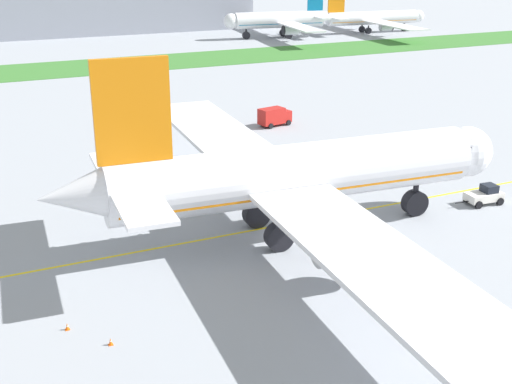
{
  "coord_description": "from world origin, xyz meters",
  "views": [
    {
      "loc": [
        -29.75,
        -57.67,
        28.34
      ],
      "look_at": [
        -1.91,
        1.77,
        4.16
      ],
      "focal_mm": 47.2,
      "sensor_mm": 36.0,
      "label": 1
    }
  ],
  "objects_px": {
    "traffic_cone_starboard_wing": "(67,326)",
    "parked_airliner_far_left": "(281,20)",
    "pushback_tug": "(485,195)",
    "service_truck_fuel_bowser": "(274,116)",
    "airliner_foreground": "(290,175)",
    "parked_airliner_far_centre": "(371,18)",
    "ground_crew_wingwalker_port": "(495,358)",
    "traffic_cone_port_wing": "(111,342)"
  },
  "relations": [
    {
      "from": "pushback_tug",
      "to": "traffic_cone_port_wing",
      "type": "relative_size",
      "value": 10.62
    },
    {
      "from": "airliner_foreground",
      "to": "traffic_cone_port_wing",
      "type": "relative_size",
      "value": 130.12
    },
    {
      "from": "pushback_tug",
      "to": "traffic_cone_port_wing",
      "type": "height_order",
      "value": "pushback_tug"
    },
    {
      "from": "traffic_cone_starboard_wing",
      "to": "ground_crew_wingwalker_port",
      "type": "bearing_deg",
      "value": -34.62
    },
    {
      "from": "ground_crew_wingwalker_port",
      "to": "service_truck_fuel_bowser",
      "type": "xyz_separation_m",
      "value": [
        16.57,
        67.92,
        0.67
      ]
    },
    {
      "from": "ground_crew_wingwalker_port",
      "to": "parked_airliner_far_centre",
      "type": "bearing_deg",
      "value": 58.36
    },
    {
      "from": "pushback_tug",
      "to": "ground_crew_wingwalker_port",
      "type": "xyz_separation_m",
      "value": [
        -22.64,
        -25.46,
        -0.07
      ]
    },
    {
      "from": "service_truck_fuel_bowser",
      "to": "parked_airliner_far_left",
      "type": "distance_m",
      "value": 112.7
    },
    {
      "from": "traffic_cone_port_wing",
      "to": "traffic_cone_starboard_wing",
      "type": "bearing_deg",
      "value": 125.82
    },
    {
      "from": "service_truck_fuel_bowser",
      "to": "pushback_tug",
      "type": "bearing_deg",
      "value": -81.86
    },
    {
      "from": "airliner_foreground",
      "to": "ground_crew_wingwalker_port",
      "type": "distance_m",
      "value": 27.89
    },
    {
      "from": "pushback_tug",
      "to": "traffic_cone_starboard_wing",
      "type": "xyz_separation_m",
      "value": [
        -49.06,
        -7.22,
        -0.76
      ]
    },
    {
      "from": "airliner_foreground",
      "to": "parked_airliner_far_left",
      "type": "distance_m",
      "value": 157.31
    },
    {
      "from": "traffic_cone_starboard_wing",
      "to": "parked_airliner_far_centre",
      "type": "relative_size",
      "value": 0.01
    },
    {
      "from": "ground_crew_wingwalker_port",
      "to": "traffic_cone_starboard_wing",
      "type": "bearing_deg",
      "value": 145.38
    },
    {
      "from": "airliner_foreground",
      "to": "parked_airliner_far_left",
      "type": "xyz_separation_m",
      "value": [
        70.74,
        140.5,
        -0.93
      ]
    },
    {
      "from": "pushback_tug",
      "to": "parked_airliner_far_centre",
      "type": "bearing_deg",
      "value": 60.46
    },
    {
      "from": "traffic_cone_starboard_wing",
      "to": "parked_airliner_far_left",
      "type": "height_order",
      "value": "parked_airliner_far_left"
    },
    {
      "from": "airliner_foreground",
      "to": "traffic_cone_starboard_wing",
      "type": "height_order",
      "value": "airliner_foreground"
    },
    {
      "from": "ground_crew_wingwalker_port",
      "to": "airliner_foreground",
      "type": "bearing_deg",
      "value": 94.26
    },
    {
      "from": "traffic_cone_port_wing",
      "to": "service_truck_fuel_bowser",
      "type": "bearing_deg",
      "value": 52.8
    },
    {
      "from": "service_truck_fuel_bowser",
      "to": "traffic_cone_port_wing",
      "type": "bearing_deg",
      "value": -127.2
    },
    {
      "from": "pushback_tug",
      "to": "service_truck_fuel_bowser",
      "type": "bearing_deg",
      "value": 98.14
    },
    {
      "from": "traffic_cone_port_wing",
      "to": "service_truck_fuel_bowser",
      "type": "height_order",
      "value": "service_truck_fuel_bowser"
    },
    {
      "from": "airliner_foreground",
      "to": "service_truck_fuel_bowser",
      "type": "bearing_deg",
      "value": 65.43
    },
    {
      "from": "parked_airliner_far_left",
      "to": "airliner_foreground",
      "type": "bearing_deg",
      "value": -116.72
    },
    {
      "from": "pushback_tug",
      "to": "parked_airliner_far_centre",
      "type": "distance_m",
      "value": 162.22
    },
    {
      "from": "service_truck_fuel_bowser",
      "to": "parked_airliner_far_centre",
      "type": "height_order",
      "value": "parked_airliner_far_centre"
    },
    {
      "from": "service_truck_fuel_bowser",
      "to": "parked_airliner_far_left",
      "type": "relative_size",
      "value": 0.1
    },
    {
      "from": "traffic_cone_port_wing",
      "to": "parked_airliner_far_centre",
      "type": "relative_size",
      "value": 0.01
    },
    {
      "from": "ground_crew_wingwalker_port",
      "to": "service_truck_fuel_bowser",
      "type": "distance_m",
      "value": 69.92
    },
    {
      "from": "service_truck_fuel_bowser",
      "to": "parked_airliner_far_centre",
      "type": "relative_size",
      "value": 0.09
    },
    {
      "from": "traffic_cone_starboard_wing",
      "to": "pushback_tug",
      "type": "bearing_deg",
      "value": 8.38
    },
    {
      "from": "ground_crew_wingwalker_port",
      "to": "parked_airliner_far_left",
      "type": "height_order",
      "value": "parked_airliner_far_left"
    },
    {
      "from": "pushback_tug",
      "to": "parked_airliner_far_left",
      "type": "relative_size",
      "value": 0.11
    },
    {
      "from": "traffic_cone_port_wing",
      "to": "traffic_cone_starboard_wing",
      "type": "xyz_separation_m",
      "value": [
        -2.56,
        3.55,
        0.0
      ]
    },
    {
      "from": "pushback_tug",
      "to": "traffic_cone_starboard_wing",
      "type": "distance_m",
      "value": 49.59
    },
    {
      "from": "parked_airliner_far_left",
      "to": "ground_crew_wingwalker_port",
      "type": "bearing_deg",
      "value": -112.27
    },
    {
      "from": "traffic_cone_starboard_wing",
      "to": "service_truck_fuel_bowser",
      "type": "bearing_deg",
      "value": 49.14
    },
    {
      "from": "service_truck_fuel_bowser",
      "to": "airliner_foreground",
      "type": "bearing_deg",
      "value": -114.57
    },
    {
      "from": "parked_airliner_far_left",
      "to": "pushback_tug",
      "type": "bearing_deg",
      "value": -107.94
    },
    {
      "from": "pushback_tug",
      "to": "parked_airliner_far_left",
      "type": "xyz_separation_m",
      "value": [
        46.07,
        142.31,
        4.53
      ]
    }
  ]
}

